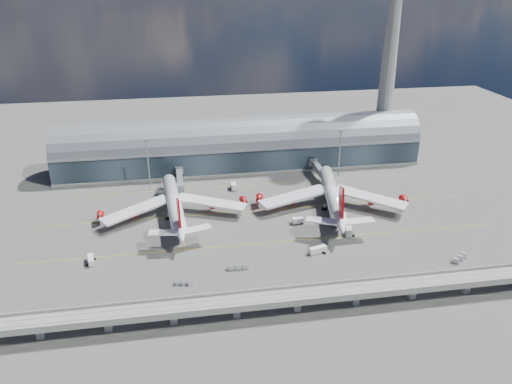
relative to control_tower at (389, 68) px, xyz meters
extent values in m
plane|color=#474744|center=(-85.00, -83.00, -51.64)|extent=(500.00, 500.00, 0.00)
cube|color=gold|center=(-85.00, -93.00, -51.63)|extent=(200.00, 0.25, 0.01)
cube|color=gold|center=(-85.00, -63.00, -51.63)|extent=(200.00, 0.25, 0.01)
cube|color=gold|center=(-85.00, -33.00, -51.63)|extent=(200.00, 0.25, 0.01)
cube|color=gold|center=(-120.00, -53.00, -51.63)|extent=(0.25, 80.00, 0.01)
cube|color=gold|center=(-50.00, -53.00, -51.63)|extent=(0.25, 80.00, 0.01)
cube|color=#1E2A32|center=(-85.00, -5.00, -44.64)|extent=(200.00, 28.00, 14.00)
cylinder|color=slate|center=(-85.00, -5.00, -37.64)|extent=(200.00, 28.00, 28.00)
cube|color=gray|center=(-85.00, -19.00, -37.64)|extent=(200.00, 1.00, 1.20)
cube|color=gray|center=(-85.00, -5.00, -51.04)|extent=(200.00, 30.00, 1.20)
cube|color=gray|center=(0.00, 0.00, -47.64)|extent=(18.00, 18.00, 8.00)
cone|color=gray|center=(0.00, 0.00, -6.64)|extent=(10.00, 10.00, 90.00)
cube|color=gray|center=(-85.00, -138.00, -46.14)|extent=(220.00, 8.50, 1.20)
cube|color=gray|center=(-85.00, -142.00, -45.04)|extent=(220.00, 0.40, 1.20)
cube|color=gray|center=(-85.00, -134.00, -45.04)|extent=(220.00, 0.40, 1.20)
cube|color=gray|center=(-85.00, -139.50, -45.49)|extent=(220.00, 0.12, 0.12)
cube|color=gray|center=(-85.00, -136.50, -45.49)|extent=(220.00, 0.12, 0.12)
cube|color=gray|center=(-165.00, -138.00, -49.14)|extent=(2.20, 2.20, 5.00)
cube|color=gray|center=(-145.00, -138.00, -49.14)|extent=(2.20, 2.20, 5.00)
cube|color=gray|center=(-125.00, -138.00, -49.14)|extent=(2.20, 2.20, 5.00)
cube|color=gray|center=(-105.00, -138.00, -49.14)|extent=(2.20, 2.20, 5.00)
cube|color=gray|center=(-85.00, -138.00, -49.14)|extent=(2.20, 2.20, 5.00)
cube|color=gray|center=(-65.00, -138.00, -49.14)|extent=(2.20, 2.20, 5.00)
cube|color=gray|center=(-45.00, -138.00, -49.14)|extent=(2.20, 2.20, 5.00)
cube|color=gray|center=(-25.00, -138.00, -49.14)|extent=(2.20, 2.20, 5.00)
cylinder|color=gray|center=(-135.00, -28.00, -39.14)|extent=(0.70, 0.70, 25.00)
cube|color=gray|center=(-135.00, -28.00, -26.44)|extent=(3.00, 0.40, 1.00)
cylinder|color=gray|center=(-35.00, -28.00, -39.14)|extent=(0.70, 0.70, 25.00)
cube|color=gray|center=(-35.00, -28.00, -26.44)|extent=(3.00, 0.40, 1.00)
cylinder|color=white|center=(-123.39, -61.11, -45.46)|extent=(10.20, 53.16, 6.38)
cone|color=white|center=(-125.52, -31.78, -45.46)|extent=(6.94, 8.41, 6.38)
cone|color=white|center=(-121.11, -92.42, -44.66)|extent=(7.23, 12.39, 6.38)
cube|color=#B60709|center=(-121.32, -89.44, -36.79)|extent=(1.56, 11.93, 13.19)
cube|color=white|center=(-139.87, -64.31, -46.26)|extent=(31.43, 23.84, 2.58)
cube|color=white|center=(-106.61, -61.88, -46.26)|extent=(32.60, 20.27, 2.58)
cylinder|color=#B60709|center=(-140.63, -62.36, -48.05)|extent=(3.54, 5.20, 3.19)
cylinder|color=#B60709|center=(-155.42, -63.44, -48.05)|extent=(3.54, 5.20, 3.19)
cylinder|color=#B60709|center=(-106.14, -59.85, -48.05)|extent=(3.54, 5.20, 3.19)
cylinder|color=#B60709|center=(-91.36, -58.78, -48.05)|extent=(3.54, 5.20, 3.19)
cylinder|color=gray|center=(-124.74, -42.53, -50.14)|extent=(0.50, 0.50, 2.99)
cylinder|color=gray|center=(-126.28, -65.31, -50.14)|extent=(0.60, 0.60, 2.99)
cylinder|color=gray|center=(-119.92, -64.85, -50.14)|extent=(0.60, 0.60, 2.99)
cylinder|color=black|center=(-126.28, -65.31, -51.09)|extent=(2.29, 1.65, 1.49)
cylinder|color=black|center=(-119.92, -64.85, -51.09)|extent=(2.29, 1.65, 1.49)
cylinder|color=white|center=(-50.31, -64.15, -45.04)|extent=(16.70, 54.31, 6.48)
cone|color=white|center=(-44.51, -34.32, -45.04)|extent=(8.07, 10.02, 6.48)
cone|color=white|center=(-56.55, -96.18, -44.15)|extent=(8.93, 14.41, 6.48)
cube|color=#B60709|center=(-55.91, -92.88, -35.65)|extent=(3.32, 13.27, 14.81)
cube|color=white|center=(-67.93, -63.00, -45.93)|extent=(34.87, 18.41, 2.77)
cube|color=white|center=(-33.56, -69.69, -45.93)|extent=(31.84, 28.18, 2.77)
cylinder|color=black|center=(-50.31, -64.15, -46.82)|extent=(14.68, 48.68, 5.51)
cylinder|color=#B60709|center=(-68.14, -60.68, -47.95)|extent=(4.58, 6.17, 3.58)
cylinder|color=#B60709|center=(-83.41, -57.71, -47.95)|extent=(4.58, 6.17, 3.58)
cylinder|color=#B60709|center=(-32.49, -67.62, -47.95)|extent=(4.58, 6.17, 3.58)
cylinder|color=#B60709|center=(-17.21, -70.60, -47.95)|extent=(4.58, 6.17, 3.58)
cylinder|color=gray|center=(-46.67, -45.44, -49.96)|extent=(0.56, 0.56, 3.35)
cylinder|color=gray|center=(-54.68, -67.86, -49.96)|extent=(0.67, 0.67, 3.35)
cylinder|color=gray|center=(-47.66, -69.23, -49.96)|extent=(0.67, 0.67, 3.35)
cylinder|color=black|center=(-54.68, -67.86, -51.02)|extent=(2.73, 2.12, 1.68)
cylinder|color=black|center=(-47.66, -69.23, -51.02)|extent=(2.73, 2.12, 1.68)
cube|color=gray|center=(-119.89, -31.00, -46.44)|extent=(3.00, 24.00, 3.00)
cube|color=gray|center=(-119.89, -43.00, -46.44)|extent=(3.60, 3.60, 3.40)
cylinder|color=gray|center=(-119.89, -19.00, -46.44)|extent=(4.40, 4.40, 4.00)
cylinder|color=gray|center=(-119.89, -43.00, -49.94)|extent=(0.50, 0.50, 3.40)
cylinder|color=black|center=(-119.89, -43.00, -51.29)|extent=(1.40, 0.80, 0.80)
cube|color=gray|center=(-46.81, -33.00, -46.44)|extent=(3.00, 28.00, 3.00)
cube|color=gray|center=(-46.81, -47.00, -46.44)|extent=(3.60, 3.60, 3.40)
cylinder|color=gray|center=(-46.81, -19.00, -46.44)|extent=(4.40, 4.40, 4.00)
cylinder|color=gray|center=(-46.81, -47.00, -49.94)|extent=(0.50, 0.50, 3.40)
cylinder|color=black|center=(-46.81, -47.00, -51.29)|extent=(1.40, 0.80, 0.80)
cube|color=silver|center=(-155.47, -97.01, -50.19)|extent=(3.29, 6.62, 2.35)
cylinder|color=black|center=(-155.07, -95.02, -51.23)|extent=(2.38, 1.24, 0.81)
cylinder|color=black|center=(-155.87, -98.99, -51.23)|extent=(2.38, 1.24, 0.81)
cube|color=silver|center=(-70.04, -78.78, -50.09)|extent=(4.89, 2.38, 2.51)
cylinder|color=black|center=(-68.50, -78.84, -51.20)|extent=(0.95, 2.44, 0.87)
cylinder|color=black|center=(-71.58, -78.73, -51.20)|extent=(0.95, 2.44, 0.87)
cube|color=silver|center=(-68.31, -104.11, -50.18)|extent=(7.57, 4.20, 2.36)
cylinder|color=black|center=(-66.09, -104.81, -51.23)|extent=(1.47, 2.41, 0.82)
cylinder|color=black|center=(-70.53, -103.40, -51.23)|extent=(1.47, 2.41, 0.82)
cube|color=silver|center=(-51.32, -91.80, -49.89)|extent=(4.21, 7.00, 2.85)
cylinder|color=black|center=(-51.89, -89.78, -51.14)|extent=(2.90, 1.69, 0.98)
cylinder|color=black|center=(-50.74, -93.82, -51.14)|extent=(2.90, 1.69, 0.98)
cube|color=silver|center=(-93.18, -36.92, -49.96)|extent=(2.61, 5.34, 2.73)
cylinder|color=black|center=(-93.24, -35.25, -51.16)|extent=(2.66, 1.04, 0.94)
cylinder|color=black|center=(-93.12, -38.60, -51.16)|extent=(2.66, 1.04, 0.94)
cube|color=silver|center=(-128.91, -38.35, -50.17)|extent=(5.56, 5.18, 2.39)
cylinder|color=black|center=(-127.57, -37.21, -51.22)|extent=(2.12, 2.28, 0.83)
cylinder|color=black|center=(-130.25, -39.50, -51.22)|extent=(2.12, 2.28, 0.83)
cube|color=gray|center=(-123.44, -116.80, -51.42)|extent=(2.36, 1.82, 0.26)
cube|color=silver|center=(-123.44, -116.80, -50.71)|extent=(2.00, 1.66, 1.32)
cube|color=gray|center=(-121.20, -117.28, -51.42)|extent=(2.36, 1.82, 0.26)
cube|color=silver|center=(-121.20, -117.28, -50.71)|extent=(2.00, 1.66, 1.32)
cube|color=gray|center=(-118.96, -117.76, -51.42)|extent=(2.36, 1.82, 0.26)
cube|color=silver|center=(-118.96, -117.76, -50.71)|extent=(2.00, 1.66, 1.32)
cube|color=gray|center=(-103.46, -110.57, -51.38)|extent=(2.53, 1.76, 0.31)
cube|color=silver|center=(-103.46, -110.57, -50.57)|extent=(2.12, 1.64, 1.53)
cube|color=gray|center=(-100.81, -110.71, -51.38)|extent=(2.53, 1.76, 0.31)
cube|color=silver|center=(-100.81, -110.71, -50.57)|extent=(2.12, 1.64, 1.53)
cube|color=gray|center=(-98.16, -110.85, -51.38)|extent=(2.53, 1.76, 0.31)
cube|color=silver|center=(-98.16, -110.85, -50.57)|extent=(2.12, 1.64, 1.53)
cube|color=gray|center=(-18.36, -119.90, -51.35)|extent=(3.29, 3.04, 0.34)
cube|color=silver|center=(-18.36, -119.90, -50.44)|extent=(2.85, 2.69, 1.71)
cube|color=gray|center=(-15.89, -118.26, -51.35)|extent=(3.29, 3.04, 0.34)
cube|color=silver|center=(-15.89, -118.26, -50.44)|extent=(2.85, 2.69, 1.71)
cube|color=gray|center=(-13.42, -116.62, -51.35)|extent=(3.29, 3.04, 0.34)
cube|color=silver|center=(-13.42, -116.62, -50.44)|extent=(2.85, 2.69, 1.71)
camera|label=1|loc=(-120.33, -267.29, 51.14)|focal=35.00mm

